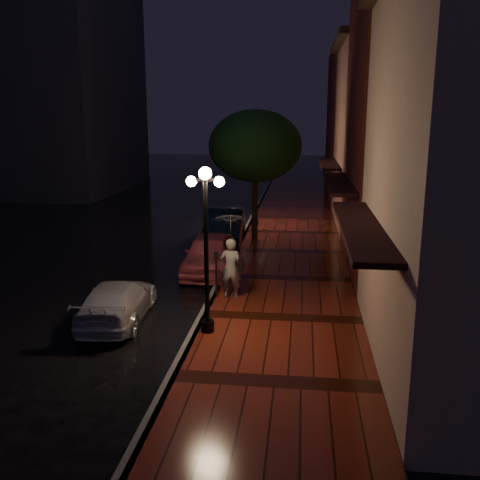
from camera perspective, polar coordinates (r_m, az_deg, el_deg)
The scene contains 14 objects.
ground at distance 19.02m, azimuth -1.88°, elevation -4.23°, with size 120.00×120.00×0.00m, color black.
sidewalk at distance 18.81m, azimuth 4.93°, elevation -4.24°, with size 4.50×60.00×0.15m, color #44160C.
curb at distance 19.00m, azimuth -1.88°, elevation -4.01°, with size 0.25×60.00×0.15m, color #595451.
storefront_mid at distance 20.39m, azimuth 19.21°, elevation 11.94°, with size 5.00×8.00×11.00m, color #511914.
storefront_far at distance 28.29m, azimuth 15.63°, elevation 10.32°, with size 5.00×8.00×9.00m, color #8C5951.
storefront_extra at distance 38.19m, azimuth 13.40°, elevation 11.83°, with size 5.00×12.00×10.00m, color #511914.
streetlamp_near at distance 13.52m, azimuth -3.63°, elevation -0.08°, with size 0.96×0.36×4.31m.
streetlamp_far at distance 27.22m, azimuth 1.64°, elevation 6.68°, with size 0.96×0.36×4.31m.
street_tree at distance 24.07m, azimuth 1.65°, elevation 9.75°, with size 4.16×4.16×5.80m.
pink_car at distance 19.68m, azimuth -3.27°, elevation -1.47°, with size 1.70×4.22×1.44m, color #CB535C.
navy_car at distance 24.24m, azimuth -1.61°, elevation 1.48°, with size 1.62×4.66×1.53m, color black.
silver_car at distance 15.53m, azimuth -12.95°, elevation -6.38°, with size 1.63×4.01×1.16m, color #BAB9C2.
woman_with_umbrella at distance 16.28m, azimuth -1.00°, elevation -0.30°, with size 1.10×1.12×2.64m.
parking_meter at distance 16.58m, azimuth -2.54°, elevation -3.17°, with size 0.14×0.12×1.45m.
Camera 1 is at (2.73, -17.94, 5.71)m, focal length 40.00 mm.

